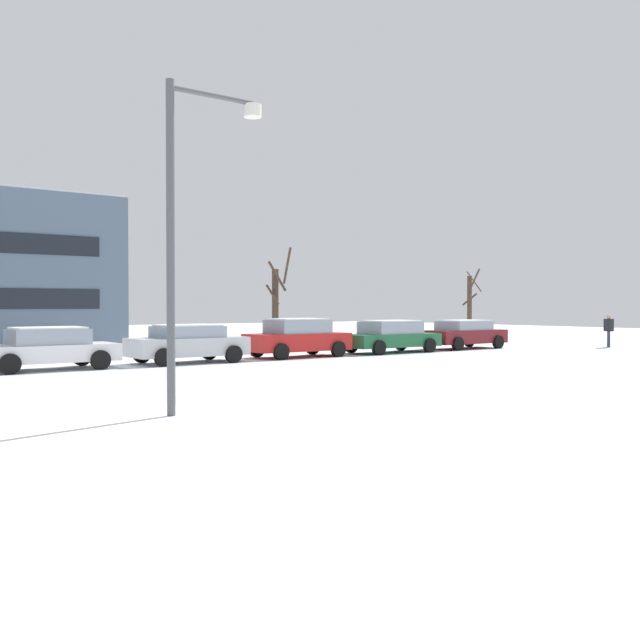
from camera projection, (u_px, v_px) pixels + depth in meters
name	position (u px, v px, depth m)	size (l,w,h in m)	color
street_lamp	(188.00, 213.00, 13.35)	(2.04, 0.36, 6.32)	#4C4F54
parked_car_white	(48.00, 348.00, 22.75)	(4.27, 2.17, 1.39)	white
parked_car_silver	(188.00, 343.00, 25.54)	(4.21, 2.18, 1.40)	silver
parked_car_red	(298.00, 338.00, 28.45)	(4.29, 2.05, 1.58)	red
parked_car_green	(391.00, 336.00, 31.18)	(4.61, 2.12, 1.45)	#1E6038
parked_car_maroon	(464.00, 334.00, 34.15)	(4.41, 2.10, 1.40)	maroon
pedestrian_crossing	(609.00, 328.00, 35.28)	(0.39, 0.41, 1.66)	#2D334C
tree_far_mid	(470.00, 307.00, 40.40)	(1.24, 1.25, 4.25)	#423326
tree_far_left	(276.00, 305.00, 33.21)	(1.39, 1.24, 4.85)	#423326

